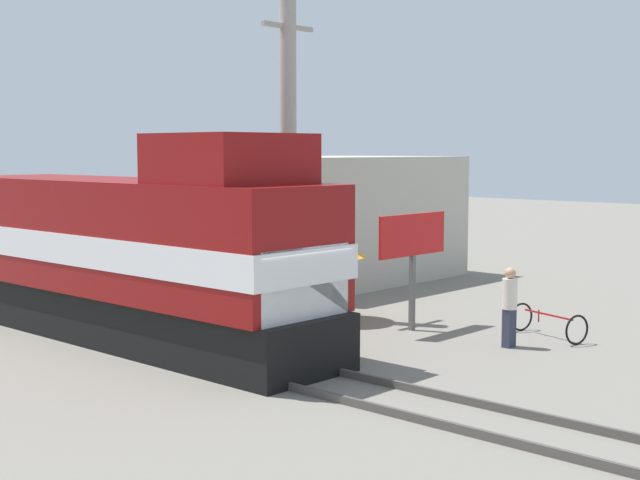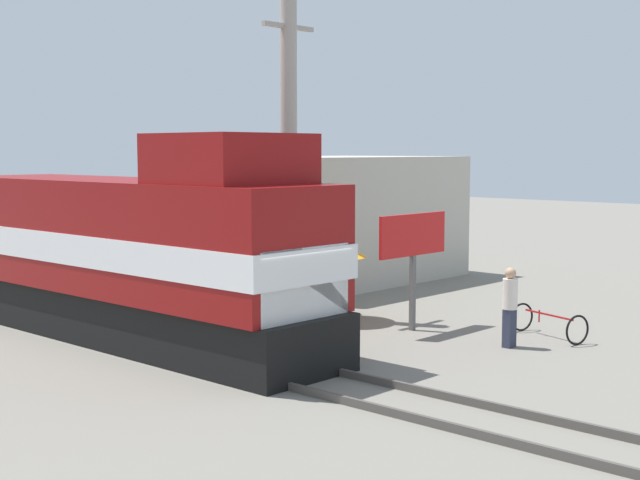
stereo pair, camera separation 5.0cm
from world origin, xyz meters
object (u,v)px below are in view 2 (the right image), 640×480
at_px(utility_pole, 289,152).
at_px(bicycle, 549,323).
at_px(billboard_sign, 413,241).
at_px(person_bystander, 510,304).
at_px(vendor_umbrella, 329,248).
at_px(locomotive, 137,254).

xyz_separation_m(utility_pole, bicycle, (2.25, -6.44, -4.03)).
height_order(billboard_sign, person_bystander, billboard_sign).
bearing_deg(bicycle, billboard_sign, -45.54).
distance_m(utility_pole, billboard_sign, 4.20).
bearing_deg(vendor_umbrella, billboard_sign, -78.76).
distance_m(utility_pole, vendor_umbrella, 2.76).
relative_size(utility_pole, person_bystander, 4.76).
bearing_deg(person_bystander, utility_pole, 96.63).
distance_m(vendor_umbrella, person_bystander, 5.21).
distance_m(locomotive, person_bystander, 8.64).
relative_size(billboard_sign, bicycle, 1.44).
bearing_deg(billboard_sign, utility_pole, 102.55).
bearing_deg(vendor_umbrella, locomotive, 161.11).
bearing_deg(bicycle, vendor_umbrella, -52.03).
height_order(locomotive, utility_pole, utility_pole).
relative_size(locomotive, vendor_umbrella, 5.66).
bearing_deg(person_bystander, bicycle, -6.00).
bearing_deg(person_bystander, locomotive, 127.80).
height_order(utility_pole, bicycle, utility_pole).
xyz_separation_m(locomotive, vendor_umbrella, (4.84, -1.66, -0.15)).
xyz_separation_m(vendor_umbrella, person_bystander, (0.42, -5.12, -0.91)).
bearing_deg(locomotive, bicycle, -45.67).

